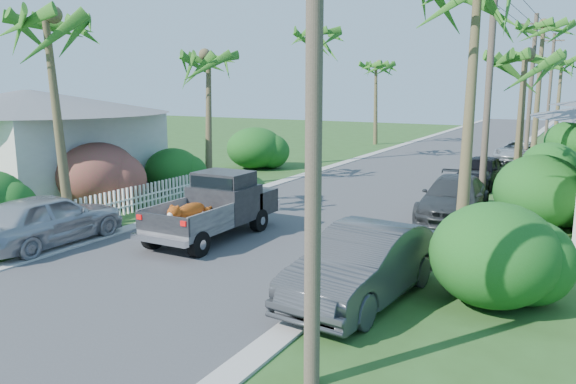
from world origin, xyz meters
The scene contains 30 objects.
ground centered at (0.00, 0.00, 0.00)m, with size 120.00×120.00×0.00m, color #294B1C.
road centered at (0.00, 25.00, 0.01)m, with size 8.00×100.00×0.02m, color #38383A.
curb_left centered at (-4.30, 25.00, 0.03)m, with size 0.60×100.00×0.06m, color #A5A39E.
curb_right centered at (4.30, 25.00, 0.03)m, with size 0.60×100.00×0.06m, color #A5A39E.
pickup_truck centered at (-1.13, 4.85, 1.01)m, with size 1.98×5.12×2.06m.
parked_car_rn centered at (5.00, 1.83, 0.83)m, with size 1.77×5.07×1.67m, color #34363A.
parked_car_rm centered at (5.00, 10.85, 0.75)m, with size 2.10×5.16×1.50m, color #2E3133.
parked_car_rf centered at (4.66, 18.07, 0.74)m, with size 1.74×4.33×1.48m, color black.
parked_car_rd centered at (5.00, 28.73, 0.63)m, with size 2.09×4.54×1.26m, color #ACAFB3.
parked_car_ln centered at (-5.00, 1.39, 0.81)m, with size 1.92×4.77×1.63m, color #AAACB2.
palm_l_a centered at (-6.20, 3.00, 6.93)m, with size 4.40×4.40×8.20m.
palm_l_b centered at (-6.80, 12.00, 6.15)m, with size 4.40×4.40×7.40m.
palm_l_c centered at (-6.00, 22.00, 7.91)m, with size 4.40×4.40×9.20m.
palm_l_d centered at (-6.50, 34.00, 6.44)m, with size 4.40×4.40×7.70m.
palm_r_b centered at (6.60, 15.00, 5.95)m, with size 4.40×4.40×7.20m.
palm_r_c centered at (6.20, 26.00, 8.11)m, with size 4.40×4.40×9.40m.
palm_r_d centered at (6.50, 40.00, 6.74)m, with size 4.40×4.40×8.00m.
shrub_l_b centered at (-7.80, 6.00, 1.30)m, with size 3.00×3.30×2.60m, color #C51C45.
shrub_l_c centered at (-7.40, 10.00, 1.00)m, with size 2.40×2.64×2.00m, color #1A4C15.
shrub_l_d centered at (-8.00, 18.00, 1.20)m, with size 3.20×3.52×2.40m, color #1A4C15.
shrub_r_a centered at (7.60, 3.00, 1.15)m, with size 2.80×3.08×2.30m, color #1A4C15.
shrub_r_b centered at (7.80, 11.00, 1.25)m, with size 3.00×3.30×2.50m, color #1A4C15.
shrub_r_c centered at (7.50, 20.00, 1.05)m, with size 2.60×2.86×2.10m, color #1A4C15.
shrub_r_d centered at (8.00, 30.00, 1.30)m, with size 3.20×3.52×2.60m, color #1A4C15.
picket_fence centered at (-6.00, 5.50, 0.50)m, with size 0.10×11.00×1.00m, color white.
house_left centered at (-13.00, 7.00, 2.12)m, with size 9.00×8.00×4.60m.
utility_pole_a centered at (5.60, -2.00, 4.60)m, with size 1.60×0.26×9.00m.
utility_pole_b centered at (5.60, 13.00, 4.60)m, with size 1.60×0.26×9.00m.
utility_pole_c centered at (5.60, 28.00, 4.60)m, with size 1.60×0.26×9.00m.
utility_pole_d centered at (5.60, 43.00, 4.60)m, with size 1.60×0.26×9.00m.
Camera 1 is at (9.32, -9.58, 4.83)m, focal length 35.00 mm.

